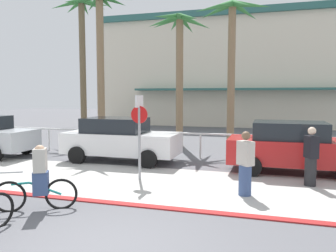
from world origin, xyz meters
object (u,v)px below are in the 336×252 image
(palm_tree_3, at_px, (231,37))
(stop_sign_bike_lane, at_px, (139,125))
(car_white_1, at_px, (120,139))
(palm_tree_0, at_px, (82,36))
(cyclist_teal_0, at_px, (38,179))
(palm_tree_1, at_px, (100,30))
(car_red_2, at_px, (295,147))
(palm_tree_2, at_px, (179,43))
(pedestrian_0, at_px, (245,166))
(pedestrian_1, at_px, (311,159))

(palm_tree_3, bearing_deg, stop_sign_bike_lane, -104.83)
(car_white_1, bearing_deg, palm_tree_0, 130.16)
(palm_tree_0, relative_size, palm_tree_3, 1.16)
(palm_tree_0, bearing_deg, cyclist_teal_0, -64.07)
(car_white_1, bearing_deg, cyclist_teal_0, -84.08)
(palm_tree_1, relative_size, cyclist_teal_0, 4.56)
(car_red_2, bearing_deg, stop_sign_bike_lane, -153.53)
(stop_sign_bike_lane, bearing_deg, palm_tree_1, 126.38)
(palm_tree_1, relative_size, palm_tree_3, 1.07)
(palm_tree_2, bearing_deg, palm_tree_0, 166.52)
(stop_sign_bike_lane, distance_m, palm_tree_1, 8.17)
(palm_tree_1, distance_m, pedestrian_0, 11.02)
(car_white_1, height_order, pedestrian_0, car_white_1)
(palm_tree_1, distance_m, pedestrian_1, 11.50)
(cyclist_teal_0, bearing_deg, palm_tree_2, 86.86)
(stop_sign_bike_lane, bearing_deg, car_red_2, 26.47)
(car_red_2, bearing_deg, pedestrian_0, -114.55)
(stop_sign_bike_lane, xyz_separation_m, palm_tree_3, (1.91, 7.20, 3.64))
(palm_tree_1, xyz_separation_m, car_white_1, (2.46, -3.25, -4.82))
(stop_sign_bike_lane, relative_size, pedestrian_1, 1.52)
(pedestrian_0, relative_size, pedestrian_1, 0.99)
(stop_sign_bike_lane, xyz_separation_m, palm_tree_1, (-4.22, 5.73, 4.01))
(palm_tree_1, distance_m, palm_tree_3, 6.31)
(stop_sign_bike_lane, distance_m, cyclist_teal_0, 3.52)
(stop_sign_bike_lane, relative_size, car_white_1, 0.58)
(palm_tree_2, bearing_deg, stop_sign_bike_lane, -85.00)
(palm_tree_1, bearing_deg, car_white_1, -52.88)
(stop_sign_bike_lane, xyz_separation_m, pedestrian_0, (3.17, -0.78, -0.91))
(palm_tree_3, bearing_deg, car_red_2, -61.67)
(pedestrian_0, distance_m, pedestrian_1, 2.25)
(palm_tree_0, xyz_separation_m, car_red_2, (11.43, -6.25, -5.10))
(palm_tree_2, bearing_deg, palm_tree_1, -160.29)
(car_white_1, distance_m, cyclist_teal_0, 5.68)
(palm_tree_3, bearing_deg, palm_tree_1, -166.51)
(palm_tree_1, distance_m, cyclist_teal_0, 10.65)
(car_white_1, relative_size, car_red_2, 1.00)
(palm_tree_3, bearing_deg, palm_tree_0, 171.44)
(palm_tree_3, distance_m, car_red_2, 7.15)
(palm_tree_3, distance_m, pedestrian_0, 9.28)
(palm_tree_3, height_order, pedestrian_1, palm_tree_3)
(car_white_1, bearing_deg, stop_sign_bike_lane, -54.62)
(palm_tree_0, height_order, car_red_2, palm_tree_0)
(stop_sign_bike_lane, xyz_separation_m, cyclist_teal_0, (-1.17, -3.17, -0.98))
(palm_tree_1, height_order, car_white_1, palm_tree_1)
(car_white_1, distance_m, pedestrian_0, 5.91)
(cyclist_teal_0, bearing_deg, pedestrian_0, 28.81)
(palm_tree_3, xyz_separation_m, car_white_1, (-3.67, -4.72, -4.45))
(palm_tree_1, bearing_deg, pedestrian_1, -29.02)
(pedestrian_0, bearing_deg, pedestrian_1, 40.83)
(palm_tree_0, bearing_deg, car_white_1, -49.84)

